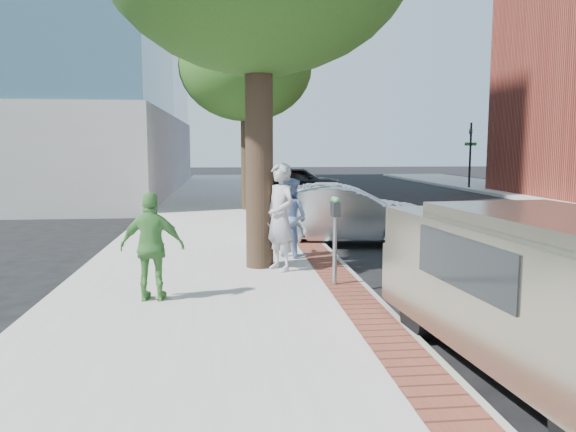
{
  "coord_description": "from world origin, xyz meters",
  "views": [
    {
      "loc": [
        -1.19,
        -8.68,
        2.43
      ],
      "look_at": [
        -0.13,
        1.24,
        1.2
      ],
      "focal_mm": 35.0,
      "sensor_mm": 36.0,
      "label": 1
    }
  ],
  "objects": [
    {
      "name": "sedan_silver",
      "position": [
        1.67,
        5.0,
        0.75
      ],
      "size": [
        4.73,
        2.12,
        1.51
      ],
      "primitive_type": "imported",
      "rotation": [
        0.0,
        0.0,
        1.45
      ],
      "color": "#B5B9BD",
      "rests_on": "ground"
    },
    {
      "name": "bg_car",
      "position": [
        2.46,
        20.0,
        0.73
      ],
      "size": [
        4.41,
        2.14,
        1.45
      ],
      "primitive_type": "imported",
      "rotation": [
        0.0,
        0.0,
        1.47
      ],
      "color": "black",
      "rests_on": "ground"
    },
    {
      "name": "person_officer",
      "position": [
        0.1,
        2.88,
        0.97
      ],
      "size": [
        1.0,
        1.01,
        1.64
      ],
      "primitive_type": "imported",
      "rotation": [
        0.0,
        0.0,
        2.32
      ],
      "color": "#839CCB",
      "rests_on": "sidewalk"
    },
    {
      "name": "ground",
      "position": [
        0.0,
        0.0,
        0.0
      ],
      "size": [
        120.0,
        120.0,
        0.0
      ],
      "primitive_type": "plane",
      "color": "black",
      "rests_on": "ground"
    },
    {
      "name": "curb",
      "position": [
        1.05,
        8.0,
        0.07
      ],
      "size": [
        0.1,
        60.0,
        0.15
      ],
      "primitive_type": "cube",
      "color": "gray",
      "rests_on": "ground"
    },
    {
      "name": "signal_far",
      "position": [
        12.5,
        22.0,
        2.25
      ],
      "size": [
        0.7,
        0.15,
        3.8
      ],
      "color": "black",
      "rests_on": "ground"
    },
    {
      "name": "person_gray",
      "position": [
        -0.24,
        1.53,
        1.14
      ],
      "size": [
        0.78,
        0.86,
        1.98
      ],
      "primitive_type": "imported",
      "rotation": [
        0.0,
        0.0,
        -1.04
      ],
      "color": "#9D9CA1",
      "rests_on": "sidewalk"
    },
    {
      "name": "van",
      "position": [
        2.07,
        -3.28,
        0.97
      ],
      "size": [
        2.25,
        4.94,
        1.77
      ],
      "rotation": [
        0.0,
        0.0,
        0.09
      ],
      "color": "gray",
      "rests_on": "ground"
    },
    {
      "name": "parking_meter",
      "position": [
        0.55,
        0.31,
        1.21
      ],
      "size": [
        0.12,
        0.32,
        1.47
      ],
      "color": "gray",
      "rests_on": "sidewalk"
    },
    {
      "name": "tree_far",
      "position": [
        -0.5,
        12.0,
        5.3
      ],
      "size": [
        4.8,
        4.8,
        7.14
      ],
      "color": "black",
      "rests_on": "sidewalk"
    },
    {
      "name": "signal_near",
      "position": [
        0.9,
        22.0,
        2.25
      ],
      "size": [
        0.7,
        0.15,
        3.8
      ],
      "color": "black",
      "rests_on": "ground"
    },
    {
      "name": "sidewalk",
      "position": [
        -1.5,
        8.0,
        0.07
      ],
      "size": [
        5.0,
        60.0,
        0.15
      ],
      "primitive_type": "cube",
      "color": "#9E9991",
      "rests_on": "ground"
    },
    {
      "name": "person_green",
      "position": [
        -2.32,
        -0.32,
        0.96
      ],
      "size": [
        0.99,
        0.5,
        1.62
      ],
      "primitive_type": "imported",
      "rotation": [
        0.0,
        0.0,
        3.03
      ],
      "color": "#48893E",
      "rests_on": "sidewalk"
    },
    {
      "name": "brick_strip",
      "position": [
        0.7,
        8.0,
        0.15
      ],
      "size": [
        0.6,
        60.0,
        0.01
      ],
      "primitive_type": "cube",
      "color": "brown",
      "rests_on": "sidewalk"
    }
  ]
}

